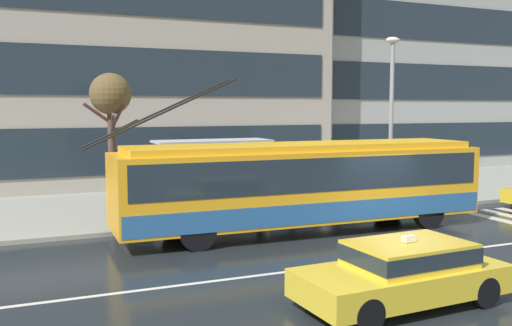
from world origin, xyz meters
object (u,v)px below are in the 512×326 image
trolleybus (304,183)px  pedestrian_walking_past (259,179)px  pedestrian_waiting_by_pole (128,172)px  pedestrian_at_shelter (292,161)px  street_tree_bare (111,99)px  taxi_oncoming_near (404,270)px  pedestrian_approaching_curb (335,163)px  bus_shelter (211,159)px  street_lamp (391,107)px

trolleybus → pedestrian_walking_past: trolleybus is taller
pedestrian_waiting_by_pole → pedestrian_at_shelter: bearing=-3.0°
street_tree_bare → trolleybus: bearing=-40.4°
pedestrian_at_shelter → taxi_oncoming_near: bearing=-105.3°
pedestrian_waiting_by_pole → street_tree_bare: bearing=-168.7°
pedestrian_at_shelter → pedestrian_walking_past: pedestrian_at_shelter is taller
pedestrian_waiting_by_pole → pedestrian_approaching_curb: bearing=-5.6°
trolleybus → pedestrian_at_shelter: (1.71, 4.24, 0.27)m
bus_shelter → pedestrian_walking_past: size_ratio=2.45×
street_tree_bare → pedestrian_at_shelter: bearing=-1.9°
taxi_oncoming_near → pedestrian_approaching_curb: size_ratio=2.15×
bus_shelter → pedestrian_at_shelter: bearing=10.7°
pedestrian_waiting_by_pole → street_lamp: size_ratio=0.30×
pedestrian_walking_past → bus_shelter: bearing=-158.2°
street_tree_bare → street_lamp: bearing=-12.9°
trolleybus → street_tree_bare: size_ratio=2.54×
bus_shelter → street_tree_bare: bearing=164.7°
bus_shelter → pedestrian_waiting_by_pole: bus_shelter is taller
trolleybus → pedestrian_waiting_by_pole: bearing=135.6°
taxi_oncoming_near → pedestrian_waiting_by_pole: (-3.38, 11.32, 0.92)m
pedestrian_walking_past → street_tree_bare: size_ratio=0.34×
bus_shelter → street_lamp: 7.17m
trolleybus → pedestrian_approaching_curb: 5.09m
pedestrian_at_shelter → street_lamp: bearing=-33.5°
pedestrian_at_shelter → street_tree_bare: (-6.94, 0.22, 2.38)m
pedestrian_approaching_curb → street_tree_bare: 9.02m
pedestrian_waiting_by_pole → trolleybus: bearing=-44.4°
trolleybus → pedestrian_at_shelter: trolleybus is taller
pedestrian_approaching_curb → bus_shelter: bearing=-177.5°
bus_shelter → pedestrian_waiting_by_pole: (-2.77, 1.02, -0.44)m
street_lamp → street_tree_bare: (-10.11, 2.31, 0.24)m
trolleybus → bus_shelter: 4.06m
taxi_oncoming_near → pedestrian_waiting_by_pole: 11.86m
trolleybus → street_tree_bare: bearing=139.6°
pedestrian_walking_past → pedestrian_approaching_curb: bearing=-12.8°
taxi_oncoming_near → street_lamp: 11.30m
pedestrian_approaching_curb → street_lamp: (1.46, -1.64, 2.24)m
bus_shelter → pedestrian_walking_past: (2.30, 0.92, -0.93)m
pedestrian_walking_past → street_lamp: bearing=-27.4°
bus_shelter → pedestrian_approaching_curb: bus_shelter is taller
trolleybus → taxi_oncoming_near: (-1.29, -6.75, -0.85)m
bus_shelter → street_lamp: (6.77, -1.41, 1.88)m
pedestrian_at_shelter → street_lamp: size_ratio=0.32×
bus_shelter → street_lamp: bearing=-11.7°
pedestrian_approaching_curb → pedestrian_at_shelter: bearing=165.1°
trolleybus → pedestrian_waiting_by_pole: trolleybus is taller
taxi_oncoming_near → pedestrian_walking_past: pedestrian_walking_past is taller
trolleybus → street_lamp: size_ratio=1.97×
pedestrian_walking_past → street_tree_bare: street_tree_bare is taller
taxi_oncoming_near → pedestrian_walking_past: (1.68, 11.22, 0.44)m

